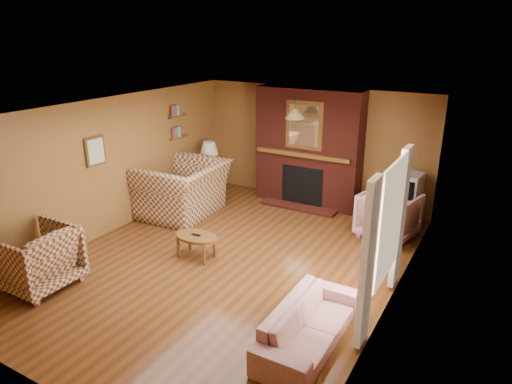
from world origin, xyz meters
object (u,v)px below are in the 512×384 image
Objects in this scene: plaid_loveseat at (183,189)px; side_table at (210,182)px; coffee_table at (196,239)px; tv_stand at (403,212)px; floral_armchair at (389,215)px; plaid_armchair at (37,258)px; table_lamp at (209,155)px; fireplace at (308,149)px; floral_sofa at (309,324)px; crt_tv at (406,186)px.

side_table is (-0.25, 1.25, -0.25)m from plaid_loveseat.
coffee_table is at bearing 40.31° from plaid_loveseat.
floral_armchair is at bearing -102.99° from tv_stand.
plaid_armchair is (-0.10, -3.18, -0.08)m from plaid_loveseat.
fireplace is at bearing 14.29° from table_lamp.
floral_armchair is 1.68× the size of tv_stand.
plaid_loveseat is at bearing -161.20° from tv_stand.
fireplace is 5.38m from plaid_armchair.
plaid_armchair is 1.79× the size of tv_stand.
floral_armchair is at bearing -0.96° from floral_sofa.
floral_armchair is at bearing -4.48° from table_lamp.
coffee_table is (1.33, -1.37, -0.19)m from plaid_loveseat.
side_table is at bearing -178.65° from tv_stand.
plaid_loveseat is at bearing 134.05° from coffee_table.
fireplace is 2.64× the size of floral_armchair.
table_lamp is at bearing 8.26° from floral_armchair.
tv_stand is (2.57, 2.97, -0.06)m from coffee_table.
floral_sofa is 2.65× the size of table_lamp.
coffee_table is at bearing 65.81° from floral_sofa.
table_lamp reaches higher than floral_armchair.
coffee_table is 1.38× the size of tv_stand.
tv_stand is at bearing -5.15° from fireplace.
fireplace is at bearing 14.29° from side_table.
coffee_table is (1.43, 1.81, -0.11)m from plaid_armchair.
crt_tv is (4.15, 0.34, 0.52)m from side_table.
floral_armchair is 3.37m from coffee_table.
floral_sofa is at bearing 102.09° from floral_armchair.
plaid_armchair is at bearing -128.26° from coffee_table.
floral_armchair is (3.89, 4.11, -0.03)m from plaid_armchair.
floral_sofa is 3.38m from floral_armchair.
coffee_table is at bearing -99.43° from fireplace.
fireplace is at bearing 80.57° from coffee_table.
floral_armchair is (1.94, -0.85, -0.77)m from fireplace.
plaid_loveseat is 1.92m from coffee_table.
fireplace is at bearing 158.61° from plaid_armchair.
floral_armchair is at bearing -23.71° from fireplace.
floral_sofa is 3.02× the size of crt_tv.
floral_armchair reaches higher than side_table.
tv_stand is (4.00, 4.78, -0.17)m from plaid_armchair.
side_table is (-1.58, 2.62, -0.07)m from coffee_table.
plaid_armchair is 1.83× the size of side_table.
side_table is 4.20m from crt_tv.
crt_tv is at bearing 108.46° from plaid_loveseat.
floral_sofa is at bearing -92.13° from crt_tv.
plaid_loveseat is 3.01× the size of side_table.
plaid_loveseat is 4.22m from tv_stand.
tv_stand is (3.90, 1.60, -0.25)m from plaid_loveseat.
crt_tv reaches higher than coffee_table.
floral_armchair is 0.69m from tv_stand.
plaid_armchair is at bearing 100.51° from floral_sofa.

